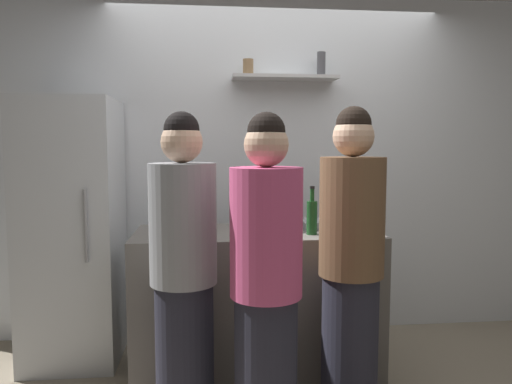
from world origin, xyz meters
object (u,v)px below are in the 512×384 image
Objects in this scene: utensil_holder at (180,226)px; person_brown_jacket at (351,268)px; wine_bottle_dark_glass at (271,213)px; wine_bottle_pale_glass at (364,220)px; wine_bottle_amber_glass at (198,209)px; water_bottle_plastic at (208,213)px; baking_pan at (327,224)px; refrigerator at (73,231)px; wine_bottle_green_glass at (312,216)px; person_grey_hoodie at (184,276)px; person_pink_top at (266,288)px.

person_brown_jacket is (0.92, -0.51, -0.15)m from utensil_holder.
wine_bottle_pale_glass is at bearing -26.19° from wine_bottle_dark_glass.
water_bottle_plastic is (0.07, -0.19, -0.00)m from wine_bottle_amber_glass.
wine_bottle_pale_glass is at bearing -67.89° from baking_pan.
wine_bottle_green_glass is (1.54, -0.48, 0.15)m from refrigerator.
person_brown_jacket is at bearing -42.31° from water_bottle_plastic.
person_grey_hoodie reaches higher than wine_bottle_dark_glass.
wine_bottle_pale_glass reaches higher than water_bottle_plastic.
person_pink_top reaches higher than wine_bottle_pale_glass.
wine_bottle_pale_glass is at bearing -1.26° from person_brown_jacket.
refrigerator is 5.23× the size of baking_pan.
wine_bottle_amber_glass reaches higher than wine_bottle_dark_glass.
person_grey_hoodie reaches higher than wine_bottle_amber_glass.
refrigerator reaches higher than wine_bottle_dark_glass.
person_brown_jacket is (1.66, -0.92, -0.06)m from refrigerator.
wine_bottle_pale_glass is 0.16× the size of person_brown_jacket.
wine_bottle_amber_glass reaches higher than wine_bottle_pale_glass.
refrigerator reaches higher than person_grey_hoodie.
refrigerator reaches higher than wine_bottle_amber_glass.
wine_bottle_amber_glass is 0.19× the size of person_brown_jacket.
baking_pan is 1.57× the size of utensil_holder.
wine_bottle_green_glass is at bearing -31.28° from wine_bottle_amber_glass.
person_brown_jacket is at bearing -46.91° from wine_bottle_amber_glass.
person_pink_top is (0.33, -1.10, -0.24)m from wine_bottle_amber_glass.
water_bottle_plastic is (-0.39, 0.08, -0.00)m from wine_bottle_dark_glass.
refrigerator is at bearing 162.20° from wine_bottle_pale_glass.
water_bottle_plastic is at bearing 160.48° from person_pink_top.
wine_bottle_green_glass reaches higher than utensil_holder.
baking_pan is at bearing 11.86° from wine_bottle_dark_glass.
baking_pan is at bearing 10.04° from utensil_holder.
wine_bottle_pale_glass is 0.16× the size of person_grey_hoodie.
wine_bottle_green_glass is 0.18× the size of person_brown_jacket.
person_pink_top is at bearing -44.48° from refrigerator.
refrigerator is 1.62m from wine_bottle_green_glass.
baking_pan is at bearing 23.34° from person_brown_jacket.
baking_pan is at bearing -0.01° from water_bottle_plastic.
utensil_holder is 0.13× the size of person_pink_top.
water_bottle_plastic is 0.15× the size of person_pink_top.
baking_pan is 0.79m from water_bottle_plastic.
water_bottle_plastic is 1.03m from person_brown_jacket.
utensil_holder is 0.81× the size of wine_bottle_pale_glass.
baking_pan is 0.20× the size of person_brown_jacket.
wine_bottle_pale_glass reaches higher than utensil_holder.
person_brown_jacket reaches higher than wine_bottle_green_glass.
baking_pan is 0.69m from person_brown_jacket.
person_brown_jacket reaches higher than utensil_holder.
person_grey_hoodie is at bearing -49.78° from refrigerator.
wine_bottle_green_glass is 0.91m from person_grey_hoodie.
baking_pan is at bearing -8.34° from refrigerator.
wine_bottle_dark_glass is 1.25× the size of water_bottle_plastic.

